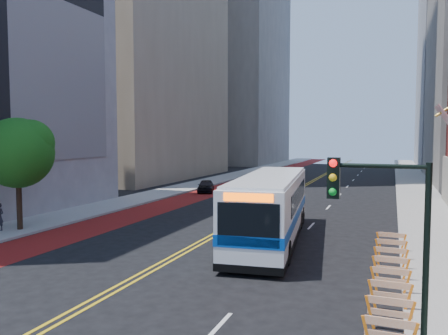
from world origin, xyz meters
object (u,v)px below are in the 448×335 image
transit_bus (271,206)px  street_tree (19,150)px  car_a (206,186)px  traffic_signal (384,225)px  car_c (275,174)px  car_b (267,183)px

transit_bus → street_tree: bearing=-175.0°
street_tree → transit_bus: street_tree is taller
car_a → traffic_signal: bearing=-78.6°
street_tree → car_c: size_ratio=1.21×
traffic_signal → street_tree: bearing=155.2°
car_b → car_c: bearing=108.3°
street_tree → transit_bus: (14.66, 3.19, -3.01)m
traffic_signal → transit_bus: traffic_signal is taller
traffic_signal → car_a: bearing=120.0°
transit_bus → car_c: (-8.15, 32.56, -1.10)m
car_b → traffic_signal: bearing=-61.5°
street_tree → car_a: (2.86, 21.29, -4.26)m
transit_bus → car_a: bearing=115.9°
street_tree → transit_bus: size_ratio=0.50×
car_a → car_c: car_c is taller
transit_bus → car_c: transit_bus is taller
street_tree → car_b: 27.32m
car_a → street_tree: bearing=-116.2°
traffic_signal → car_a: traffic_signal is taller
street_tree → car_a: 21.90m
car_b → car_c: 10.13m
car_c → car_a: bearing=-104.2°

